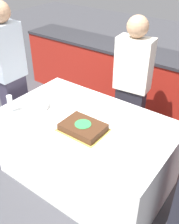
# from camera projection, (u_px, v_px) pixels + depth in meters

# --- Properties ---
(ground_plane) EXTENTS (14.00, 14.00, 0.00)m
(ground_plane) POSITION_uv_depth(u_px,v_px,m) (87.00, 176.00, 2.89)
(ground_plane) COLOR #424247
(back_counter) EXTENTS (4.40, 0.58, 0.92)m
(back_counter) POSITION_uv_depth(u_px,v_px,m) (154.00, 86.00, 3.70)
(back_counter) COLOR #A82319
(back_counter) RESTS_ON ground_plane
(dining_table) EXTENTS (1.66, 1.01, 0.77)m
(dining_table) POSITION_uv_depth(u_px,v_px,m) (86.00, 150.00, 2.68)
(dining_table) COLOR white
(dining_table) RESTS_ON ground_plane
(cake) EXTENTS (0.41, 0.31, 0.07)m
(cake) POSITION_uv_depth(u_px,v_px,m) (83.00, 127.00, 2.31)
(cake) COLOR gold
(cake) RESTS_ON dining_table
(plate_stack) EXTENTS (0.20, 0.20, 0.06)m
(plate_stack) POSITION_uv_depth(u_px,v_px,m) (39.00, 105.00, 2.62)
(plate_stack) COLOR white
(plate_stack) RESTS_ON dining_table
(wine_glass) EXTENTS (0.06, 0.06, 0.18)m
(wine_glass) POSITION_uv_depth(u_px,v_px,m) (10.00, 102.00, 2.52)
(wine_glass) COLOR white
(wine_glass) RESTS_ON dining_table
(side_plate_near_cake) EXTENTS (0.18, 0.18, 0.00)m
(side_plate_near_cake) POSITION_uv_depth(u_px,v_px,m) (94.00, 114.00, 2.54)
(side_plate_near_cake) COLOR white
(side_plate_near_cake) RESTS_ON dining_table
(side_plate_right_edge) EXTENTS (0.18, 0.18, 0.00)m
(side_plate_right_edge) POSITION_uv_depth(u_px,v_px,m) (151.00, 138.00, 2.24)
(side_plate_right_edge) COLOR white
(side_plate_right_edge) RESTS_ON dining_table
(person_cutting_cake) EXTENTS (0.39, 0.24, 1.60)m
(person_cutting_cake) POSITION_uv_depth(u_px,v_px,m) (132.00, 87.00, 2.88)
(person_cutting_cake) COLOR #282833
(person_cutting_cake) RESTS_ON ground_plane
(person_seated_left) EXTENTS (0.22, 0.33, 1.71)m
(person_seated_left) POSITION_uv_depth(u_px,v_px,m) (11.00, 77.00, 2.92)
(person_seated_left) COLOR #383347
(person_seated_left) RESTS_ON ground_plane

